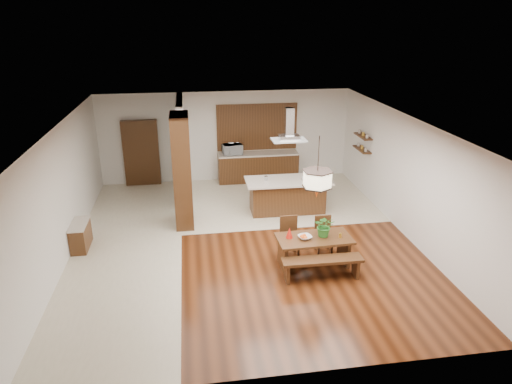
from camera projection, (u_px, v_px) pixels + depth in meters
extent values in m
plane|color=#38190A|center=(244.00, 241.00, 11.08)|extent=(9.00, 9.00, 0.00)
cube|color=white|center=(243.00, 123.00, 10.03)|extent=(8.00, 9.00, 0.04)
cube|color=silver|center=(226.00, 137.00, 14.70)|extent=(8.00, 0.04, 2.90)
cube|color=silver|center=(283.00, 295.00, 6.41)|extent=(8.00, 0.04, 2.90)
cube|color=silver|center=(62.00, 194.00, 10.00)|extent=(0.04, 9.00, 2.90)
cube|color=silver|center=(406.00, 176.00, 11.11)|extent=(0.04, 9.00, 2.90)
cube|color=beige|center=(128.00, 248.00, 10.70)|extent=(2.50, 9.00, 0.01)
cube|color=beige|center=(275.00, 199.00, 13.56)|extent=(5.50, 4.00, 0.01)
cube|color=#35180D|center=(243.00, 124.00, 10.03)|extent=(8.00, 9.00, 0.02)
cube|color=#311C0D|center=(182.00, 171.00, 11.47)|extent=(0.45, 1.00, 2.90)
cube|color=silver|center=(182.00, 149.00, 13.40)|extent=(0.18, 2.40, 2.90)
cube|color=#311C0D|center=(81.00, 236.00, 10.62)|extent=(0.37, 0.88, 0.63)
cube|color=#311C0D|center=(141.00, 153.00, 14.38)|extent=(1.10, 0.20, 2.10)
cube|color=#311C0D|center=(258.00, 168.00, 14.93)|extent=(2.60, 0.60, 0.90)
cube|color=beige|center=(258.00, 154.00, 14.75)|extent=(2.60, 0.62, 0.05)
cube|color=brown|center=(257.00, 127.00, 14.69)|extent=(2.60, 0.08, 1.50)
cube|color=#311C0D|center=(362.00, 149.00, 13.51)|extent=(0.26, 0.90, 0.04)
cube|color=#311C0D|center=(363.00, 136.00, 13.36)|extent=(0.26, 0.90, 0.04)
cube|color=#311C0D|center=(314.00, 239.00, 9.78)|extent=(1.63, 0.86, 0.05)
cube|color=#311C0D|center=(283.00, 255.00, 9.78)|extent=(0.10, 0.64, 0.61)
cube|color=#311C0D|center=(344.00, 249.00, 10.02)|extent=(0.10, 0.64, 0.61)
imported|color=#2A6F25|center=(325.00, 226.00, 9.74)|extent=(0.54, 0.51, 0.49)
imported|color=beige|center=(305.00, 237.00, 9.71)|extent=(0.34, 0.34, 0.07)
cone|color=red|center=(289.00, 233.00, 9.72)|extent=(0.20, 0.20, 0.24)
cylinder|color=gold|center=(340.00, 235.00, 9.76)|extent=(0.08, 0.08, 0.09)
cube|color=#311C0D|center=(287.00, 196.00, 12.56)|extent=(2.01, 0.77, 0.90)
cube|color=beige|center=(288.00, 181.00, 12.34)|extent=(2.32, 1.03, 0.05)
imported|color=silver|center=(304.00, 178.00, 12.31)|extent=(0.15, 0.15, 0.10)
imported|color=silver|center=(232.00, 149.00, 14.54)|extent=(0.67, 0.51, 0.33)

